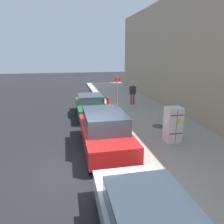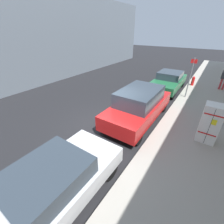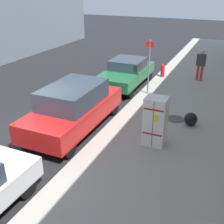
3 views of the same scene
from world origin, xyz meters
name	(u,v)px [view 3 (image 3 of 3)]	position (x,y,z in m)	size (l,w,h in m)	color
ground_plane	(29,139)	(0.00, 0.00, 0.00)	(80.00, 80.00, 0.00)	black
sidewalk_slab	(152,168)	(-4.54, 0.00, 0.09)	(4.69, 44.00, 0.18)	#9E998E
discarded_refrigerator	(155,121)	(-4.21, -1.27, 0.99)	(0.70, 0.63, 1.63)	white
manhole_cover	(175,119)	(-4.47, -3.37, 0.19)	(0.70, 0.70, 0.02)	#47443F
street_sign_post	(149,64)	(-2.61, -5.66, 1.62)	(0.36, 0.07, 2.57)	slate
fire_hydrant	(163,70)	(-2.58, -8.59, 0.55)	(0.22, 0.22, 0.74)	red
trash_bag	(191,119)	(-5.09, -3.10, 0.42)	(0.49, 0.49, 0.49)	black
pedestrian_walking_far	(201,63)	(-4.58, -8.78, 1.13)	(0.48, 0.22, 1.65)	#B73338
parked_sedan_green	(127,72)	(-1.07, -6.81, 0.74)	(1.85, 4.34, 1.42)	#1E6038
parked_suv_red	(74,107)	(-1.07, -1.41, 0.88)	(1.90, 4.66, 1.72)	red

